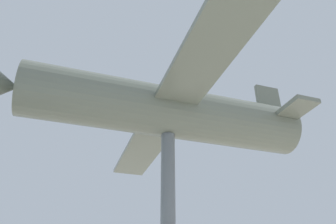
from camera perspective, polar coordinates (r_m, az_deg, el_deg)
name	(u,v)px	position (r m, az deg, el deg)	size (l,w,h in m)	color
suspended_airplane	(160,111)	(12.21, -1.32, 0.26)	(14.04, 12.07, 3.04)	slate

